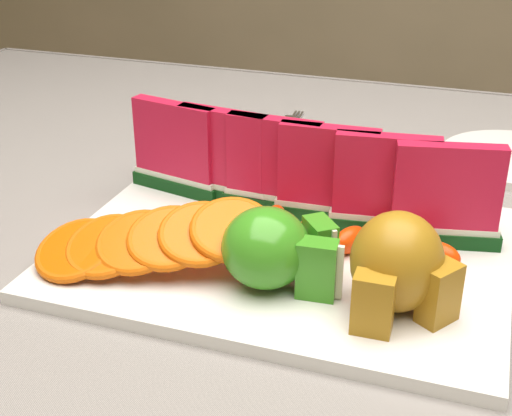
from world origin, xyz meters
TOP-DOWN VIEW (x-y plane):
  - table at (0.00, 0.00)m, footprint 1.40×0.90m
  - tablecloth at (0.00, 0.00)m, footprint 1.53×1.03m
  - platter at (-0.01, -0.09)m, footprint 0.40×0.30m
  - apple_cluster at (-0.00, -0.15)m, footprint 0.11×0.10m
  - pear_cluster at (0.10, -0.15)m, footprint 0.10×0.10m
  - fork at (-0.11, 0.22)m, footprint 0.03×0.20m
  - watermelon_row at (-0.02, -0.02)m, footprint 0.39×0.07m
  - orange_fan_front at (-0.11, -0.16)m, footprint 0.22×0.13m
  - orange_fan_back at (-0.01, 0.04)m, footprint 0.33×0.10m
  - tangerine_segments at (0.02, -0.07)m, footprint 0.24×0.07m

SIDE VIEW (x-z plane):
  - table at x=0.00m, z-range 0.28..1.03m
  - tablecloth at x=0.00m, z-range 0.62..0.82m
  - fork at x=-0.11m, z-range 0.76..0.76m
  - platter at x=-0.01m, z-range 0.76..0.77m
  - tangerine_segments at x=0.02m, z-range 0.77..0.79m
  - orange_fan_back at x=-0.01m, z-range 0.77..0.81m
  - orange_fan_front at x=-0.11m, z-range 0.77..0.83m
  - apple_cluster at x=0.00m, z-range 0.77..0.84m
  - pear_cluster at x=0.10m, z-range 0.77..0.85m
  - watermelon_row at x=-0.02m, z-range 0.77..0.87m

